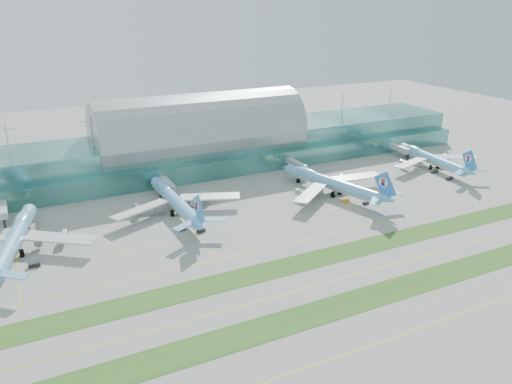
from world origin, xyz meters
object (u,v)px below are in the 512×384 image
airliner_b (175,200)px  airliner_c (330,182)px  airliner_d (431,158)px  airliner_a (14,238)px  terminal (200,143)px

airliner_b → airliner_c: size_ratio=0.99×
airliner_b → airliner_d: size_ratio=1.05×
airliner_a → airliner_d: size_ratio=1.06×
airliner_b → terminal: bearing=58.2°
airliner_a → airliner_c: (145.61, -0.41, 0.01)m
airliner_a → airliner_d: airliner_a is taller
terminal → airliner_b: bearing=-120.4°
terminal → airliner_a: (-102.43, -70.74, -8.12)m
terminal → airliner_c: terminal is taller
airliner_c → airliner_d: 78.29m
airliner_a → airliner_c: airliner_c is taller
terminal → airliner_c: (43.18, -71.15, -8.11)m
terminal → airliner_b: size_ratio=4.84×
terminal → airliner_d: bearing=-26.7°
airliner_b → airliner_c: bearing=-10.2°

